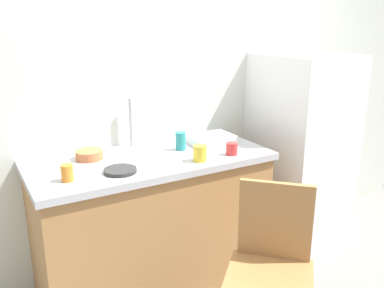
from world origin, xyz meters
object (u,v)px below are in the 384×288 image
at_px(dish_tray, 211,139).
at_px(cup_teal, 181,141).
at_px(refrigerator, 299,154).
at_px(chair, 271,268).
at_px(cup_orange, 67,173).
at_px(cup_red, 232,149).
at_px(hotplate, 120,170).
at_px(terracotta_bowl, 89,155).
at_px(cup_yellow, 200,153).

bearing_deg(dish_tray, cup_teal, -172.44).
xyz_separation_m(refrigerator, chair, (-0.88, -0.76, -0.21)).
xyz_separation_m(refrigerator, cup_teal, (-0.94, 0.03, 0.23)).
relative_size(refrigerator, cup_orange, 16.82).
height_order(cup_orange, cup_red, cup_orange).
bearing_deg(refrigerator, cup_red, -165.15).
bearing_deg(hotplate, terracotta_bowl, 105.03).
bearing_deg(chair, cup_yellow, 141.67).
xyz_separation_m(chair, cup_red, (0.15, 0.57, 0.42)).
bearing_deg(cup_red, cup_orange, 176.53).
distance_m(terracotta_bowl, cup_teal, 0.54).
relative_size(chair, cup_yellow, 9.82).
relative_size(terracotta_bowl, cup_teal, 1.40).
xyz_separation_m(refrigerator, hotplate, (-1.39, -0.15, 0.18)).
bearing_deg(cup_orange, cup_yellow, -5.12).
height_order(hotplate, cup_yellow, cup_yellow).
height_order(terracotta_bowl, hotplate, terracotta_bowl).
bearing_deg(cup_red, terracotta_bowl, 156.06).
distance_m(refrigerator, cup_red, 0.78).
relative_size(cup_red, cup_teal, 0.65).
bearing_deg(cup_yellow, refrigerator, 11.95).
relative_size(chair, dish_tray, 3.18).
xyz_separation_m(terracotta_bowl, hotplate, (0.08, -0.29, -0.02)).
distance_m(refrigerator, cup_teal, 0.97).
distance_m(cup_orange, cup_red, 0.93).
height_order(dish_tray, cup_orange, cup_orange).
height_order(dish_tray, hotplate, dish_tray).
height_order(chair, cup_yellow, cup_yellow).
bearing_deg(cup_orange, refrigerator, 4.71).
xyz_separation_m(dish_tray, cup_red, (-0.02, -0.26, 0.01)).
height_order(chair, hotplate, hotplate).
height_order(chair, cup_red, cup_red).
bearing_deg(cup_teal, dish_tray, 7.56).
distance_m(hotplate, cup_yellow, 0.45).
bearing_deg(cup_teal, cup_orange, -166.55).
bearing_deg(cup_red, cup_yellow, -178.06).
xyz_separation_m(dish_tray, cup_yellow, (-0.24, -0.27, 0.02)).
xyz_separation_m(terracotta_bowl, cup_orange, (-0.19, -0.27, 0.02)).
height_order(terracotta_bowl, cup_yellow, cup_yellow).
relative_size(refrigerator, cup_yellow, 15.61).
relative_size(dish_tray, cup_yellow, 3.09).
bearing_deg(cup_orange, dish_tray, 12.01).
bearing_deg(refrigerator, terracotta_bowl, 174.69).
height_order(chair, dish_tray, dish_tray).
relative_size(refrigerator, hotplate, 8.33).
relative_size(refrigerator, dish_tray, 5.05).
height_order(chair, terracotta_bowl, terracotta_bowl).
bearing_deg(hotplate, dish_tray, 17.41).
bearing_deg(cup_orange, chair, -38.71).
distance_m(terracotta_bowl, cup_orange, 0.33).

